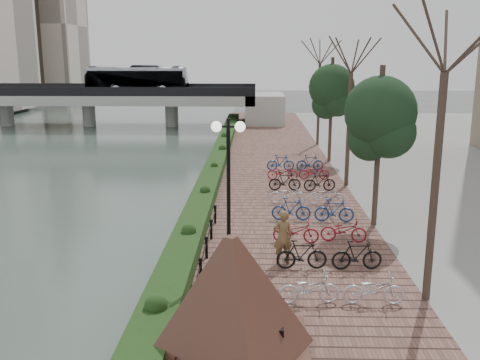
{
  "coord_description": "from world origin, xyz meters",
  "views": [
    {
      "loc": [
        3.07,
        -12.38,
        7.28
      ],
      "look_at": [
        2.39,
        10.59,
        2.0
      ],
      "focal_mm": 40.0,
      "sensor_mm": 36.0,
      "label": 1
    }
  ],
  "objects_px": {
    "granite_monument": "(231,299)",
    "motorcycle": "(275,331)",
    "lamppost": "(228,166)",
    "pedestrian": "(283,237)"
  },
  "relations": [
    {
      "from": "granite_monument",
      "to": "motorcycle",
      "type": "xyz_separation_m",
      "value": [
        1.01,
        0.38,
        -0.98
      ]
    },
    {
      "from": "granite_monument",
      "to": "motorcycle",
      "type": "distance_m",
      "value": 1.46
    },
    {
      "from": "lamppost",
      "to": "pedestrian",
      "type": "height_order",
      "value": "lamppost"
    },
    {
      "from": "lamppost",
      "to": "pedestrian",
      "type": "distance_m",
      "value": 3.46
    },
    {
      "from": "lamppost",
      "to": "pedestrian",
      "type": "bearing_deg",
      "value": 37.15
    },
    {
      "from": "granite_monument",
      "to": "lamppost",
      "type": "xyz_separation_m",
      "value": [
        -0.28,
        4.65,
        2.11
      ]
    },
    {
      "from": "lamppost",
      "to": "motorcycle",
      "type": "relative_size",
      "value": 2.99
    },
    {
      "from": "granite_monument",
      "to": "motorcycle",
      "type": "relative_size",
      "value": 2.96
    },
    {
      "from": "granite_monument",
      "to": "pedestrian",
      "type": "distance_m",
      "value": 6.17
    },
    {
      "from": "granite_monument",
      "to": "motorcycle",
      "type": "bearing_deg",
      "value": 20.86
    }
  ]
}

